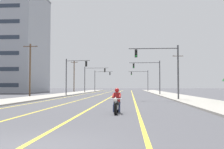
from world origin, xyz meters
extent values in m
plane|color=#47474C|center=(0.00, 0.00, 0.00)|extent=(400.00, 400.00, 0.00)
cube|color=yellow|center=(-0.15, 45.00, 0.00)|extent=(0.16, 100.00, 0.01)
cube|color=yellow|center=(-3.09, 45.00, 0.00)|extent=(0.16, 100.00, 0.01)
cube|color=yellow|center=(3.12, 45.00, 0.00)|extent=(0.16, 100.00, 0.01)
cube|color=yellow|center=(-6.41, 45.00, 0.00)|extent=(0.16, 100.00, 0.01)
cube|color=#9E998E|center=(9.49, 40.00, 0.07)|extent=(4.40, 110.00, 0.14)
cube|color=#9E998E|center=(-9.49, 40.00, 0.07)|extent=(4.40, 110.00, 0.14)
cylinder|color=black|center=(1.84, 7.97, 0.32)|extent=(0.14, 0.64, 0.64)
cylinder|color=black|center=(1.89, 9.52, 0.32)|extent=(0.14, 0.64, 0.64)
cylinder|color=silver|center=(1.85, 8.07, 0.64)|extent=(0.08, 0.33, 0.68)
sphere|color=white|center=(1.84, 7.92, 0.82)|extent=(0.20, 0.20, 0.20)
cylinder|color=silver|center=(1.85, 8.12, 0.87)|extent=(0.70, 0.06, 0.04)
ellipsoid|color=black|center=(1.86, 8.63, 0.60)|extent=(0.34, 0.57, 0.28)
cube|color=silver|center=(1.86, 8.75, 0.37)|extent=(0.25, 0.45, 0.24)
cube|color=black|center=(1.87, 9.07, 0.54)|extent=(0.29, 0.53, 0.12)
cube|color=black|center=(1.88, 9.47, 0.62)|extent=(0.21, 0.37, 0.08)
cylinder|color=silver|center=(1.73, 9.15, 0.30)|extent=(0.10, 0.55, 0.08)
cube|color=maroon|center=(1.87, 9.03, 0.92)|extent=(0.37, 0.25, 0.56)
sphere|color=#B21919|center=(1.87, 9.01, 1.33)|extent=(0.26, 0.26, 0.26)
cylinder|color=navy|center=(2.01, 8.88, 0.54)|extent=(0.15, 0.44, 0.30)
cylinder|color=navy|center=(2.02, 8.70, 0.24)|extent=(0.11, 0.16, 0.35)
cylinder|color=maroon|center=(2.06, 8.76, 1.02)|extent=(0.11, 0.53, 0.27)
cylinder|color=navy|center=(1.73, 8.89, 0.54)|extent=(0.15, 0.44, 0.30)
cylinder|color=navy|center=(1.70, 8.71, 0.24)|extent=(0.11, 0.16, 0.35)
cylinder|color=maroon|center=(1.66, 8.77, 1.02)|extent=(0.11, 0.53, 0.27)
cylinder|color=#47474C|center=(8.05, 23.70, 3.10)|extent=(0.18, 0.18, 6.20)
cylinder|color=#47474C|center=(5.28, 23.70, 5.85)|extent=(5.54, 0.12, 0.11)
cube|color=black|center=(3.34, 23.71, 5.30)|extent=(0.30, 0.24, 0.90)
sphere|color=black|center=(3.34, 23.55, 5.60)|extent=(0.18, 0.18, 0.18)
sphere|color=black|center=(3.34, 23.55, 5.30)|extent=(0.18, 0.18, 0.18)
sphere|color=green|center=(3.34, 23.55, 5.00)|extent=(0.18, 0.18, 0.18)
cylinder|color=#47474C|center=(-8.07, 37.66, 3.10)|extent=(0.18, 0.18, 6.20)
cylinder|color=#47474C|center=(-6.06, 37.53, 5.85)|extent=(4.03, 0.37, 0.11)
cube|color=black|center=(-4.65, 37.44, 5.30)|extent=(0.32, 0.26, 0.90)
sphere|color=black|center=(-4.64, 37.59, 5.60)|extent=(0.18, 0.18, 0.18)
sphere|color=black|center=(-4.64, 37.59, 5.30)|extent=(0.18, 0.18, 0.18)
sphere|color=green|center=(-4.64, 37.59, 5.00)|extent=(0.18, 0.18, 0.18)
cylinder|color=#47474C|center=(8.03, 42.12, 3.10)|extent=(0.18, 0.18, 6.20)
cylinder|color=#47474C|center=(5.26, 42.12, 5.85)|extent=(5.55, 0.12, 0.11)
cube|color=black|center=(3.31, 42.11, 5.30)|extent=(0.30, 0.24, 0.90)
sphere|color=black|center=(3.31, 41.96, 5.60)|extent=(0.18, 0.18, 0.18)
sphere|color=black|center=(3.31, 41.96, 5.30)|extent=(0.18, 0.18, 0.18)
sphere|color=green|center=(3.31, 41.96, 5.00)|extent=(0.18, 0.18, 0.18)
cylinder|color=#47474C|center=(-8.00, 55.73, 3.10)|extent=(0.18, 0.18, 6.20)
cylinder|color=#47474C|center=(-5.19, 55.59, 5.85)|extent=(5.63, 0.39, 0.11)
cube|color=black|center=(-3.22, 55.49, 5.30)|extent=(0.31, 0.25, 0.90)
sphere|color=black|center=(-3.22, 55.65, 5.60)|extent=(0.18, 0.18, 0.18)
sphere|color=black|center=(-3.22, 55.65, 5.30)|extent=(0.18, 0.18, 0.18)
sphere|color=green|center=(-3.22, 55.65, 5.00)|extent=(0.18, 0.18, 0.18)
cylinder|color=#47474C|center=(7.85, 71.69, 3.10)|extent=(0.18, 0.18, 6.20)
cylinder|color=#47474C|center=(5.04, 71.68, 5.85)|extent=(5.62, 0.13, 0.11)
cube|color=black|center=(3.07, 71.67, 5.30)|extent=(0.30, 0.24, 0.90)
sphere|color=black|center=(3.07, 71.52, 5.60)|extent=(0.18, 0.18, 0.18)
sphere|color=black|center=(3.07, 71.52, 5.30)|extent=(0.18, 0.18, 0.18)
sphere|color=green|center=(3.07, 71.52, 5.00)|extent=(0.18, 0.18, 0.18)
cylinder|color=#47474C|center=(-7.67, 71.42, 3.10)|extent=(0.18, 0.18, 6.20)
cylinder|color=#47474C|center=(-5.06, 71.48, 5.85)|extent=(5.23, 0.24, 0.11)
cube|color=black|center=(-3.23, 71.53, 5.30)|extent=(0.31, 0.25, 0.90)
sphere|color=black|center=(-3.23, 71.68, 5.60)|extent=(0.18, 0.18, 0.18)
sphere|color=black|center=(-3.23, 71.68, 5.30)|extent=(0.18, 0.18, 0.18)
sphere|color=green|center=(-3.23, 71.68, 5.00)|extent=(0.18, 0.18, 0.18)
cylinder|color=brown|center=(-13.16, 34.58, 4.15)|extent=(0.26, 0.26, 8.29)
cube|color=brown|center=(-13.16, 34.58, 7.89)|extent=(2.34, 0.12, 0.12)
cylinder|color=slate|center=(-14.14, 34.58, 7.99)|extent=(0.08, 0.08, 0.12)
cylinder|color=slate|center=(-12.17, 34.58, 7.99)|extent=(0.08, 0.08, 0.12)
cylinder|color=brown|center=(13.23, 53.01, 4.32)|extent=(0.26, 0.26, 8.63)
cube|color=brown|center=(13.23, 53.01, 8.23)|extent=(2.30, 0.12, 0.12)
cylinder|color=slate|center=(12.27, 53.01, 8.33)|extent=(0.08, 0.08, 0.12)
cylinder|color=slate|center=(14.20, 53.01, 8.33)|extent=(0.08, 0.08, 0.12)
cylinder|color=brown|center=(-12.76, 66.17, 4.29)|extent=(0.26, 0.26, 8.57)
cube|color=brown|center=(-12.76, 66.17, 8.17)|extent=(1.90, 0.12, 0.12)
cylinder|color=slate|center=(-13.56, 66.17, 8.27)|extent=(0.08, 0.08, 0.12)
cylinder|color=slate|center=(-11.97, 66.17, 8.27)|extent=(0.08, 0.08, 0.12)
camera|label=1|loc=(2.64, -6.74, 1.57)|focal=42.95mm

